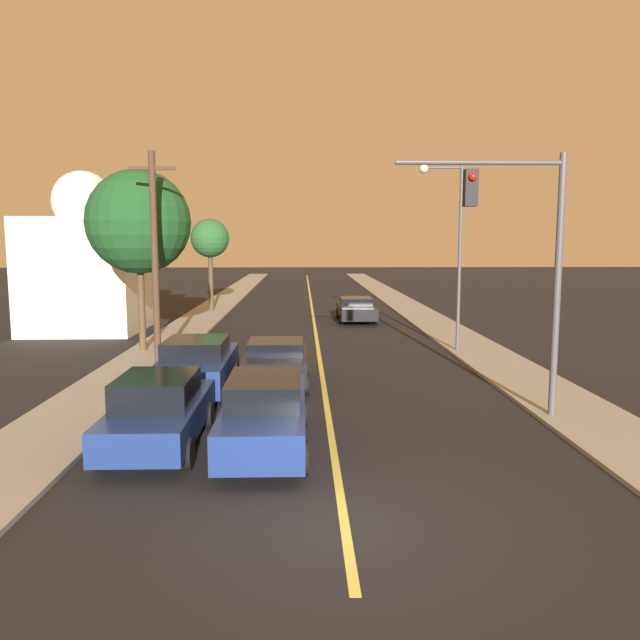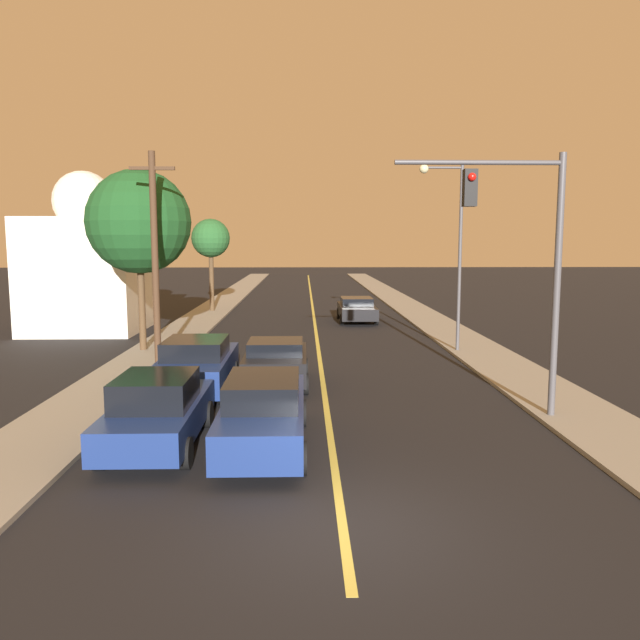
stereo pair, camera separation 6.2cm
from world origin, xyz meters
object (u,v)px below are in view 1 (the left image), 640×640
Objects in this scene: traffic_signal_mast at (524,243)px; tree_left_near at (139,222)px; utility_pole_left at (155,255)px; domed_building_left at (86,265)px; car_outer_lane_front at (159,411)px; car_near_lane_second at (276,362)px; tree_left_far at (210,239)px; car_near_lane_front at (265,412)px; car_far_oncoming at (356,309)px; streetlamp_right at (451,233)px; car_outer_lane_second at (197,365)px.

traffic_signal_mast is 15.73m from tree_left_near.
domed_building_left is (-5.58, 9.13, -0.71)m from utility_pole_left.
car_outer_lane_front is 13.25m from tree_left_near.
domed_building_left is (-16.36, 16.26, -1.16)m from traffic_signal_mast.
car_near_lane_second is at bearing -50.95° from domed_building_left.
car_outer_lane_front is 26.88m from tree_left_far.
car_outer_lane_front is at bearing 175.92° from car_near_lane_front.
utility_pole_left reaches higher than tree_left_far.
car_near_lane_second reaches higher than car_far_oncoming.
car_outer_lane_front is 15.30m from streetlamp_right.
car_outer_lane_second is 17.68m from car_far_oncoming.
domed_building_left is (-13.92, -3.44, 2.65)m from car_far_oncoming.
car_outer_lane_second is 0.65× the size of utility_pole_left.
utility_pole_left is at bearing 102.99° from car_outer_lane_front.
car_outer_lane_front is 0.95× the size of car_far_oncoming.
streetlamp_right is (6.79, 5.72, 4.10)m from car_near_lane_second.
car_near_lane_second is at bearing 148.36° from traffic_signal_mast.
traffic_signal_mast reaches higher than car_outer_lane_second.
car_outer_lane_front is 22.54m from car_far_oncoming.
tree_left_far is at bearing 128.38° from streetlamp_right.
tree_left_near is (-12.52, 0.42, 0.44)m from streetlamp_right.
traffic_signal_mast is at bearing -44.83° from domed_building_left.
utility_pole_left is at bearing 146.52° from traffic_signal_mast.
streetlamp_right is at bearing -21.54° from domed_building_left.
domed_building_left reaches higher than streetlamp_right.
tree_left_near reaches higher than car_far_oncoming.
car_outer_lane_second reaches higher than car_near_lane_front.
tree_left_near is at bearing 105.73° from car_outer_lane_front.
car_near_lane_second is 8.33m from traffic_signal_mast.
domed_building_left is (-16.82, 6.64, -1.51)m from streetlamp_right.
car_far_oncoming is (6.25, 21.65, -0.11)m from car_outer_lane_front.
utility_pole_left is (-2.10, 3.96, 3.23)m from car_outer_lane_second.
streetlamp_right reaches higher than traffic_signal_mast.
streetlamp_right is at bearing 40.09° from car_near_lane_second.
car_outer_lane_second is (-2.35, 5.29, 0.00)m from car_near_lane_front.
streetlamp_right is 1.03× the size of tree_left_near.
car_outer_lane_front is 0.78× the size of tree_left_far.
car_outer_lane_second reaches higher than car_near_lane_second.
car_near_lane_second is 9.54m from tree_left_near.
utility_pole_left is (-11.24, -2.49, -0.80)m from streetlamp_right.
traffic_signal_mast is at bearing -33.48° from utility_pole_left.
car_near_lane_front is at bearing -61.40° from domed_building_left.
car_near_lane_front is at bearing -64.78° from tree_left_near.
tree_left_far reaches higher than car_near_lane_second.
car_outer_lane_front is 9.87m from utility_pole_left.
car_outer_lane_front is 9.64m from traffic_signal_mast.
car_near_lane_second is at bearing 17.43° from car_outer_lane_second.
traffic_signal_mast is 27.02m from tree_left_far.
car_far_oncoming is at bearing 73.90° from car_outer_lane_front.
car_outer_lane_second is 5.52m from utility_pole_left.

